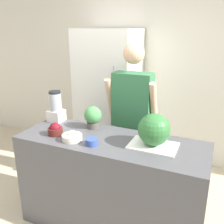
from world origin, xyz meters
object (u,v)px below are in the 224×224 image
object	(u,v)px
bowl_cream	(72,137)
blender	(56,107)
bowl_cherries	(55,130)
bowl_small_blue	(92,142)
person	(132,120)
watermelon	(154,130)
refrigerator	(109,98)
potted_plant	(93,116)

from	to	relation	value
bowl_cream	blender	xyz separation A→B (m)	(-0.42, 0.35, 0.12)
bowl_cherries	bowl_small_blue	size ratio (longest dim) A/B	1.29
bowl_small_blue	person	bearing A→B (deg)	84.71
person	bowl_cream	xyz separation A→B (m)	(-0.28, -0.80, 0.07)
watermelon	bowl_cherries	xyz separation A→B (m)	(-0.89, -0.13, -0.10)
bowl_cherries	refrigerator	bearing A→B (deg)	93.21
person	bowl_cherries	xyz separation A→B (m)	(-0.49, -0.75, 0.08)
bowl_cherries	blender	xyz separation A→B (m)	(-0.21, 0.31, 0.10)
refrigerator	bowl_cream	size ratio (longest dim) A/B	10.51
refrigerator	watermelon	xyz separation A→B (m)	(0.97, -1.22, 0.14)
bowl_cream	potted_plant	bearing A→B (deg)	84.67
watermelon	bowl_small_blue	bearing A→B (deg)	-158.37
person	watermelon	size ratio (longest dim) A/B	6.48
watermelon	refrigerator	bearing A→B (deg)	128.46
bowl_cherries	bowl_cream	bearing A→B (deg)	-11.47
watermelon	person	bearing A→B (deg)	123.28
blender	potted_plant	size ratio (longest dim) A/B	1.49
blender	potted_plant	bearing A→B (deg)	-1.80
bowl_cream	potted_plant	xyz separation A→B (m)	(0.03, 0.34, 0.09)
watermelon	bowl_cream	size ratio (longest dim) A/B	1.51
refrigerator	potted_plant	world-z (taller)	refrigerator
refrigerator	bowl_cherries	bearing A→B (deg)	-86.79
refrigerator	blender	bearing A→B (deg)	-97.20
refrigerator	bowl_cherries	xyz separation A→B (m)	(0.08, -1.36, 0.04)
bowl_cherries	blender	bearing A→B (deg)	124.25
bowl_cherries	person	bearing A→B (deg)	57.08
blender	potted_plant	distance (m)	0.45
bowl_cherries	potted_plant	size ratio (longest dim) A/B	0.62
refrigerator	watermelon	world-z (taller)	refrigerator
bowl_small_blue	bowl_cream	bearing A→B (deg)	176.11
watermelon	bowl_small_blue	xyz separation A→B (m)	(-0.48, -0.19, -0.12)
bowl_cream	blender	world-z (taller)	blender
person	bowl_cherries	size ratio (longest dim) A/B	12.76
bowl_cream	blender	distance (m)	0.56
watermelon	bowl_small_blue	distance (m)	0.53
potted_plant	blender	bearing A→B (deg)	178.20
person	watermelon	bearing A→B (deg)	-56.72
bowl_cherries	blender	world-z (taller)	blender
bowl_small_blue	potted_plant	size ratio (longest dim) A/B	0.48
bowl_cream	refrigerator	bearing A→B (deg)	101.52
watermelon	potted_plant	distance (m)	0.67
refrigerator	bowl_cherries	size ratio (longest dim) A/B	13.74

